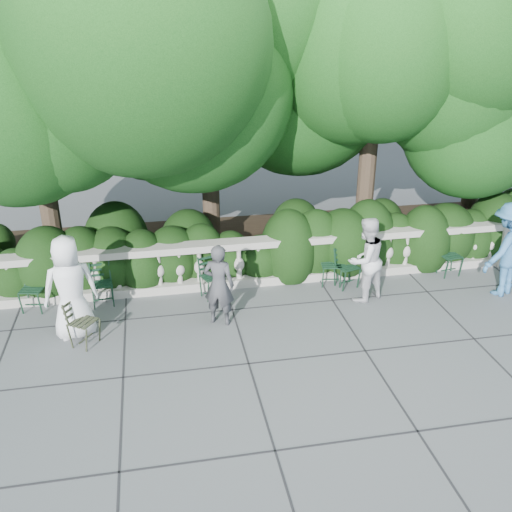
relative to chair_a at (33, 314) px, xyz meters
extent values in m
plane|color=#4D5054|center=(4.22, -1.34, 0.00)|extent=(90.00, 90.00, 0.00)
cube|color=#9E998E|center=(4.22, 0.46, 0.09)|extent=(12.00, 0.32, 0.18)
cube|color=#9E998E|center=(4.22, 0.46, 0.93)|extent=(12.00, 0.36, 0.14)
cube|color=#9E998E|center=(10.00, 0.46, 0.50)|extent=(0.44, 0.44, 1.00)
cylinder|color=#3F3023|center=(0.22, 2.06, 1.40)|extent=(0.40, 0.40, 2.80)
ellipsoid|color=black|center=(0.22, 1.62, 3.68)|extent=(5.28, 5.28, 3.96)
cylinder|color=#3F3023|center=(3.72, 2.66, 1.70)|extent=(0.40, 0.40, 3.40)
ellipsoid|color=black|center=(3.72, 2.14, 4.44)|extent=(6.24, 6.24, 4.68)
cylinder|color=#3F3023|center=(7.22, 1.96, 1.50)|extent=(0.40, 0.40, 3.00)
ellipsoid|color=black|center=(7.22, 1.50, 3.92)|extent=(5.52, 5.52, 4.14)
cylinder|color=#3F3023|center=(10.22, 2.46, 1.30)|extent=(0.40, 0.40, 2.60)
ellipsoid|color=black|center=(10.22, 2.06, 3.40)|extent=(4.80, 4.80, 3.60)
imported|color=white|center=(0.90, -0.91, 0.93)|extent=(1.03, 0.79, 1.87)
imported|color=#3B3C40|center=(3.43, -0.95, 0.77)|extent=(0.66, 0.57, 1.54)
imported|color=silver|center=(6.32, -0.57, 0.85)|extent=(1.01, 0.92, 1.69)
imported|color=teal|center=(9.13, -0.85, 0.96)|extent=(1.42, 1.16, 1.92)
camera|label=1|loc=(2.41, -9.96, 5.39)|focal=40.00mm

